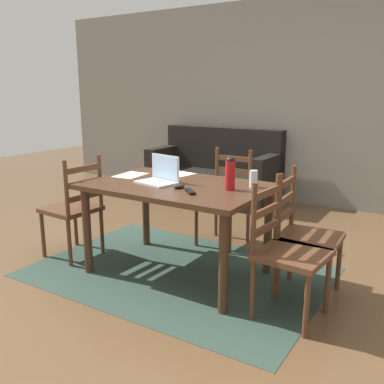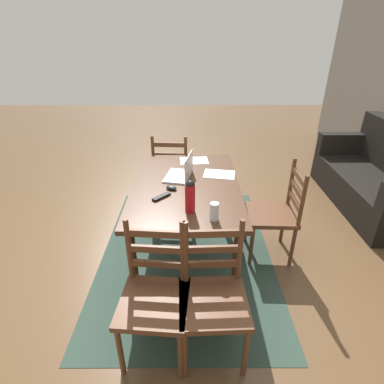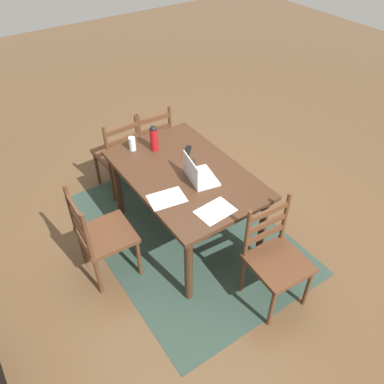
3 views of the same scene
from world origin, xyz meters
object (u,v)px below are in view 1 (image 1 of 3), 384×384
(chair_left_near, at_px, (74,208))
(tv_remote, at_px, (190,191))
(water_bottle, at_px, (230,173))
(chair_far_head, at_px, (225,199))
(chair_right_far, at_px, (304,236))
(couch, at_px, (215,174))
(computer_mouse, at_px, (179,186))
(drinking_glass, at_px, (253,179))
(dining_table, at_px, (177,196))
(chair_right_near, at_px, (287,252))
(laptop, at_px, (160,176))

(chair_left_near, height_order, tv_remote, chair_left_near)
(water_bottle, bearing_deg, chair_far_head, 119.68)
(chair_right_far, height_order, chair_far_head, same)
(chair_right_far, distance_m, tv_remote, 0.92)
(couch, distance_m, computer_mouse, 2.75)
(chair_left_near, xyz_separation_m, chair_far_head, (1.02, 1.04, 0.00))
(couch, distance_m, drinking_glass, 2.70)
(chair_right_far, relative_size, drinking_glass, 6.99)
(dining_table, bearing_deg, chair_right_near, -10.48)
(chair_right_far, relative_size, water_bottle, 3.66)
(water_bottle, bearing_deg, couch, 121.15)
(couch, xyz_separation_m, computer_mouse, (1.05, -2.51, 0.44))
(dining_table, distance_m, chair_right_near, 1.05)
(couch, relative_size, laptop, 5.03)
(dining_table, xyz_separation_m, chair_left_near, (-1.02, -0.19, -0.21))
(chair_right_far, bearing_deg, drinking_glass, 176.56)
(chair_right_far, xyz_separation_m, chair_right_near, (0.00, -0.38, 0.00))
(chair_left_near, xyz_separation_m, couch, (0.06, 2.58, -0.11))
(chair_far_head, height_order, laptop, laptop)
(chair_left_near, relative_size, chair_right_near, 1.00)
(chair_left_near, xyz_separation_m, water_bottle, (1.48, 0.24, 0.45))
(chair_left_near, xyz_separation_m, laptop, (0.87, 0.16, 0.37))
(chair_far_head, distance_m, drinking_glass, 0.94)
(chair_right_near, bearing_deg, water_bottle, 157.51)
(chair_right_far, distance_m, chair_right_near, 0.38)
(chair_left_near, distance_m, chair_right_near, 2.03)
(drinking_glass, bearing_deg, dining_table, -159.51)
(water_bottle, bearing_deg, chair_left_near, -170.95)
(chair_right_near, distance_m, couch, 3.24)
(chair_far_head, relative_size, drinking_glass, 6.99)
(couch, bearing_deg, chair_right_near, -52.55)
(chair_far_head, bearing_deg, chair_left_near, -134.28)
(laptop, height_order, tv_remote, laptop)
(drinking_glass, bearing_deg, laptop, -161.22)
(dining_table, relative_size, chair_left_near, 1.53)
(computer_mouse, bearing_deg, chair_left_near, -149.53)
(computer_mouse, bearing_deg, dining_table, 156.19)
(dining_table, height_order, water_bottle, water_bottle)
(chair_right_far, bearing_deg, laptop, -169.28)
(water_bottle, relative_size, drinking_glass, 1.91)
(laptop, relative_size, drinking_glass, 2.63)
(chair_left_near, distance_m, computer_mouse, 1.17)
(chair_left_near, height_order, computer_mouse, chair_left_near)
(dining_table, xyz_separation_m, tv_remote, (0.25, -0.20, 0.11))
(chair_right_far, height_order, chair_right_near, same)
(laptop, bearing_deg, chair_left_near, -169.34)
(chair_left_near, relative_size, computer_mouse, 9.50)
(laptop, distance_m, computer_mouse, 0.27)
(chair_right_far, distance_m, water_bottle, 0.73)
(computer_mouse, bearing_deg, chair_far_head, 122.66)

